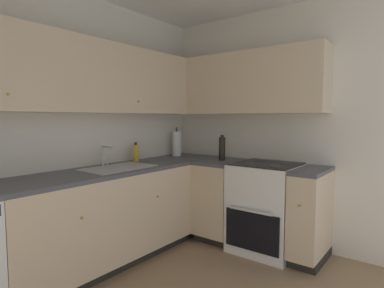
% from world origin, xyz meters
% --- Properties ---
extents(wall_back, '(4.01, 0.05, 2.50)m').
position_xyz_m(wall_back, '(0.00, 1.43, 1.25)').
color(wall_back, silver).
rests_on(wall_back, ground_plane).
extents(wall_right, '(0.05, 2.91, 2.50)m').
position_xyz_m(wall_right, '(1.98, 0.00, 1.25)').
color(wall_right, silver).
rests_on(wall_right, ground_plane).
extents(lower_cabinets_back, '(1.84, 0.62, 0.85)m').
position_xyz_m(lower_cabinets_back, '(0.44, 1.11, 0.43)').
color(lower_cabinets_back, beige).
rests_on(lower_cabinets_back, ground_plane).
extents(countertop_back, '(3.05, 0.60, 0.03)m').
position_xyz_m(countertop_back, '(0.43, 1.10, 0.86)').
color(countertop_back, '#4C4C51').
rests_on(countertop_back, lower_cabinets_back).
extents(lower_cabinets_right, '(0.62, 1.31, 0.85)m').
position_xyz_m(lower_cabinets_right, '(1.66, 0.23, 0.43)').
color(lower_cabinets_right, beige).
rests_on(lower_cabinets_right, ground_plane).
extents(countertop_right, '(0.60, 1.31, 0.03)m').
position_xyz_m(countertop_right, '(1.66, 0.23, 0.86)').
color(countertop_right, '#4C4C51').
rests_on(countertop_right, lower_cabinets_right).
extents(oven_range, '(0.68, 0.62, 1.03)m').
position_xyz_m(oven_range, '(1.68, 0.07, 0.45)').
color(oven_range, white).
rests_on(oven_range, ground_plane).
extents(upper_cabinets_back, '(2.73, 0.34, 0.64)m').
position_xyz_m(upper_cabinets_back, '(0.27, 1.24, 1.71)').
color(upper_cabinets_back, beige).
extents(upper_cabinets_right, '(0.32, 1.86, 0.64)m').
position_xyz_m(upper_cabinets_right, '(1.80, 0.48, 1.71)').
color(upper_cabinets_right, beige).
extents(sink, '(0.66, 0.40, 0.10)m').
position_xyz_m(sink, '(0.61, 1.07, 0.84)').
color(sink, '#B7B7BC').
rests_on(sink, countertop_back).
extents(faucet, '(0.07, 0.16, 0.20)m').
position_xyz_m(faucet, '(0.61, 1.28, 1.00)').
color(faucet, silver).
rests_on(faucet, countertop_back).
extents(soap_bottle, '(0.06, 0.06, 0.21)m').
position_xyz_m(soap_bottle, '(1.02, 1.28, 0.97)').
color(soap_bottle, gold).
rests_on(soap_bottle, countertop_back).
extents(paper_towel_roll, '(0.11, 0.11, 0.36)m').
position_xyz_m(paper_towel_roll, '(1.67, 1.26, 1.03)').
color(paper_towel_roll, white).
rests_on(paper_towel_roll, countertop_back).
extents(oil_bottle, '(0.07, 0.07, 0.28)m').
position_xyz_m(oil_bottle, '(1.66, 0.60, 1.01)').
color(oil_bottle, black).
rests_on(oil_bottle, countertop_right).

